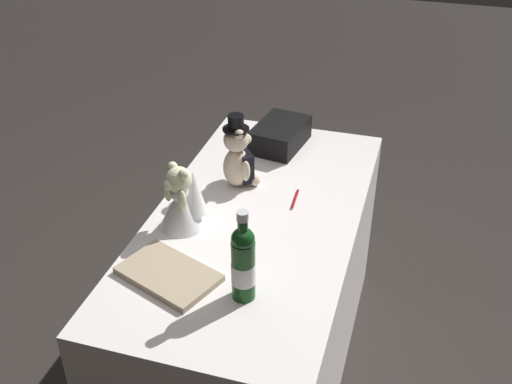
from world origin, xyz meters
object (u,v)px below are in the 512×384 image
teddy_bear_bride (184,199)px  gift_case_black (280,135)px  signing_pen (295,200)px  teddy_bear_groom (239,157)px  guestbook (169,274)px  champagne_bottle (243,262)px

teddy_bear_bride → gift_case_black: size_ratio=0.81×
signing_pen → teddy_bear_groom: bearing=-103.4°
gift_case_black → guestbook: gift_case_black is taller
teddy_bear_bride → signing_pen: bearing=127.1°
signing_pen → guestbook: bearing=-27.5°
signing_pen → champagne_bottle: bearing=-2.7°
signing_pen → guestbook: guestbook is taller
teddy_bear_groom → teddy_bear_bride: bearing=-17.7°
champagne_bottle → guestbook: size_ratio=1.01×
signing_pen → gift_case_black: (-0.41, -0.16, 0.05)m
champagne_bottle → signing_pen: bearing=177.3°
teddy_bear_groom → guestbook: bearing=-4.0°
champagne_bottle → teddy_bear_groom: bearing=-160.8°
champagne_bottle → signing_pen: (-0.55, 0.03, -0.13)m
teddy_bear_groom → gift_case_black: size_ratio=0.98×
gift_case_black → signing_pen: bearing=22.0°
teddy_bear_bride → champagne_bottle: bearing=46.2°
signing_pen → gift_case_black: size_ratio=0.45×
guestbook → teddy_bear_bride: bearing=-147.4°
champagne_bottle → signing_pen: 0.57m
champagne_bottle → guestbook: 0.28m
teddy_bear_bride → champagne_bottle: champagne_bottle is taller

